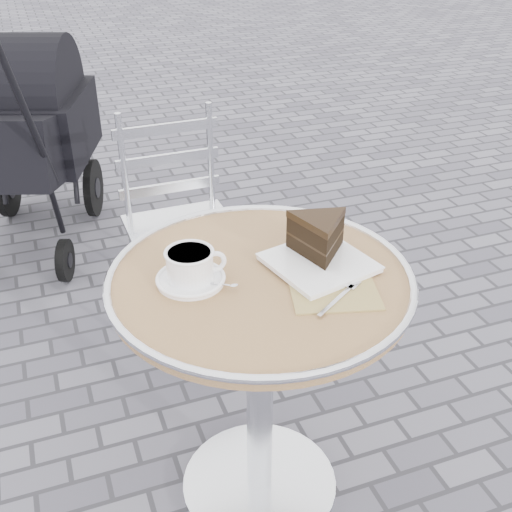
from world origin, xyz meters
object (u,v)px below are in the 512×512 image
object	(u,v)px
bistro_chair	(175,200)
baby_stroller	(24,143)
cafe_table	(260,332)
cappuccino_set	(191,268)
cake_plate_set	(320,242)

from	to	relation	value
bistro_chair	baby_stroller	size ratio (longest dim) A/B	0.74
cafe_table	bistro_chair	bearing A→B (deg)	89.48
cappuccino_set	bistro_chair	distance (m)	0.90
baby_stroller	cake_plate_set	bearing A→B (deg)	-50.39
bistro_chair	baby_stroller	world-z (taller)	baby_stroller
cake_plate_set	baby_stroller	xyz separation A→B (m)	(-0.63, 1.75, -0.30)
cafe_table	baby_stroller	size ratio (longest dim) A/B	0.66
bistro_chair	baby_stroller	distance (m)	1.00
cafe_table	cappuccino_set	xyz separation A→B (m)	(-0.15, 0.03, 0.20)
cake_plate_set	cappuccino_set	bearing A→B (deg)	163.35
cappuccino_set	bistro_chair	world-z (taller)	bistro_chair
cappuccino_set	cake_plate_set	distance (m)	0.31
cappuccino_set	cake_plate_set	xyz separation A→B (m)	(0.31, -0.02, 0.02)
cappuccino_set	baby_stroller	xyz separation A→B (m)	(-0.32, 1.73, -0.28)
cappuccino_set	bistro_chair	xyz separation A→B (m)	(0.16, 0.85, -0.25)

